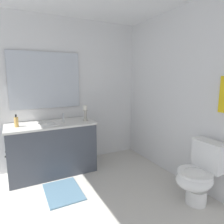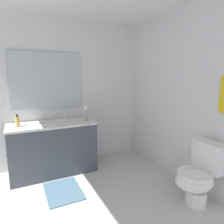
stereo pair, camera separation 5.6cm
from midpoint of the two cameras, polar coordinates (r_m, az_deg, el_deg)
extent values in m
cube|color=beige|center=(2.69, -9.11, -23.91)|extent=(2.42, 2.96, 0.02)
cube|color=white|center=(3.04, 17.78, 4.59)|extent=(2.42, 0.04, 2.45)
cube|color=white|center=(3.42, -16.09, 5.23)|extent=(0.04, 2.96, 2.45)
cube|color=#474C56|center=(3.25, -17.39, -10.29)|extent=(0.55, 1.26, 0.77)
cube|color=silver|center=(3.14, -17.77, -3.43)|extent=(0.58, 1.29, 0.03)
sphere|color=black|center=(3.30, -28.95, -10.11)|extent=(0.02, 0.02, 0.02)
sphere|color=black|center=(3.11, -29.03, -11.30)|extent=(0.02, 0.02, 0.02)
ellipsoid|color=white|center=(3.15, -17.74, -4.05)|extent=(0.38, 0.30, 0.11)
torus|color=white|center=(3.13, -17.79, -3.10)|extent=(0.40, 0.40, 0.02)
cylinder|color=silver|center=(3.16, -14.45, -1.62)|extent=(0.02, 0.02, 0.14)
cube|color=silver|center=(3.34, -19.21, 8.66)|extent=(0.02, 1.09, 0.88)
cylinder|color=#B7B2A5|center=(3.20, -8.21, -2.40)|extent=(0.09, 0.09, 0.01)
cylinder|color=#B7B2A5|center=(3.19, -8.25, -1.07)|extent=(0.04, 0.04, 0.16)
cylinder|color=#B7B2A5|center=(3.17, -8.29, 0.49)|extent=(0.08, 0.08, 0.01)
cylinder|color=white|center=(3.16, -8.31, 1.27)|extent=(0.06, 0.06, 0.08)
cylinder|color=#E5B259|center=(3.08, -26.54, -2.66)|extent=(0.06, 0.06, 0.14)
cylinder|color=black|center=(3.06, -26.68, -1.01)|extent=(0.02, 0.02, 0.04)
cylinder|color=white|center=(2.73, 22.66, -21.64)|extent=(0.24, 0.24, 0.18)
ellipsoid|color=white|center=(2.58, 22.27, -17.66)|extent=(0.38, 0.46, 0.24)
cylinder|color=white|center=(2.55, 22.39, -16.06)|extent=(0.39, 0.39, 0.03)
cube|color=white|center=(2.65, 25.78, -11.54)|extent=(0.36, 0.17, 0.32)
cube|color=white|center=(2.59, 26.08, -7.93)|extent=(0.38, 0.19, 0.03)
cube|color=slate|center=(2.86, -14.59, -21.53)|extent=(0.60, 0.44, 0.02)
camera|label=1|loc=(0.03, -90.61, -0.11)|focal=31.42mm
camera|label=2|loc=(0.03, 89.39, 0.11)|focal=31.42mm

